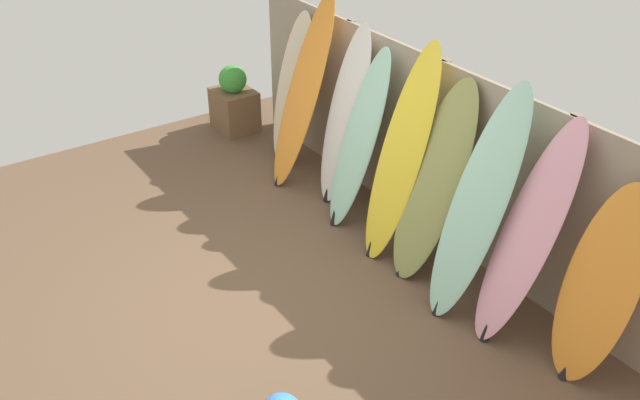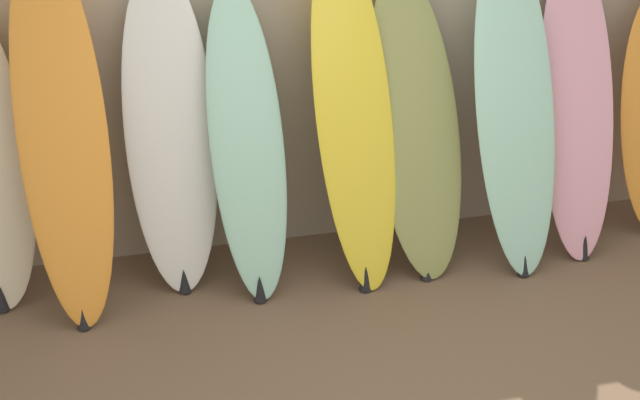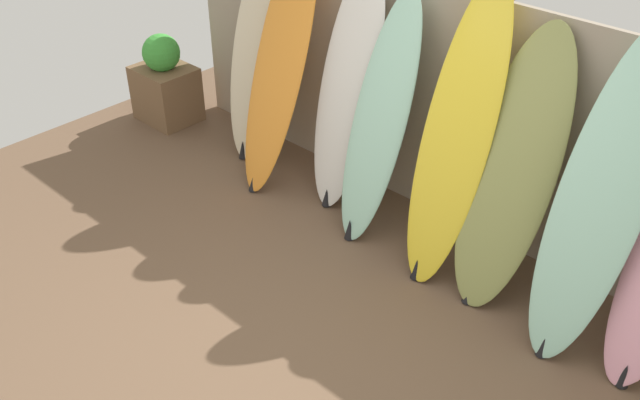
% 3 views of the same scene
% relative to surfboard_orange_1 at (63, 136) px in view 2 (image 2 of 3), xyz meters
% --- Properties ---
extents(fence_back, '(6.08, 0.11, 1.80)m').
position_rel_surfboard_orange_1_xyz_m(fence_back, '(1.61, 0.47, -0.14)').
color(fence_back, gray).
rests_on(fence_back, ground).
extents(surfboard_orange_1, '(0.54, 0.87, 2.10)m').
position_rel_surfboard_orange_1_xyz_m(surfboard_orange_1, '(0.00, 0.00, 0.00)').
color(surfboard_orange_1, orange).
rests_on(surfboard_orange_1, ground).
extents(surfboard_white_2, '(0.54, 0.53, 1.91)m').
position_rel_surfboard_orange_1_xyz_m(surfboard_white_2, '(0.60, 0.13, -0.10)').
color(surfboard_white_2, white).
rests_on(surfboard_white_2, ground).
extents(surfboard_seafoam_3, '(0.49, 0.73, 1.80)m').
position_rel_surfboard_orange_1_xyz_m(surfboard_seafoam_3, '(1.02, -0.01, -0.15)').
color(surfboard_seafoam_3, '#9ED6BC').
rests_on(surfboard_seafoam_3, ground).
extents(surfboard_yellow_4, '(0.57, 0.81, 2.03)m').
position_rel_surfboard_orange_1_xyz_m(surfboard_yellow_4, '(1.67, -0.01, -0.04)').
color(surfboard_yellow_4, yellow).
rests_on(surfboard_yellow_4, ground).
extents(surfboard_olive_5, '(0.65, 0.83, 1.81)m').
position_rel_surfboard_orange_1_xyz_m(surfboard_olive_5, '(2.08, 0.03, -0.15)').
color(surfboard_olive_5, olive).
rests_on(surfboard_olive_5, ground).
extents(surfboard_seafoam_6, '(0.53, 0.83, 2.00)m').
position_rel_surfboard_orange_1_xyz_m(surfboard_seafoam_6, '(2.69, -0.04, -0.05)').
color(surfboard_seafoam_6, '#9ED6BC').
rests_on(surfboard_seafoam_6, ground).
extents(surfboard_pink_7, '(0.56, 0.81, 1.87)m').
position_rel_surfboard_orange_1_xyz_m(surfboard_pink_7, '(3.15, 0.04, -0.12)').
color(surfboard_pink_7, pink).
rests_on(surfboard_pink_7, ground).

